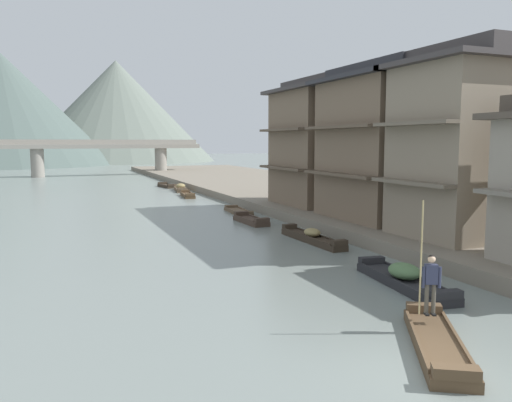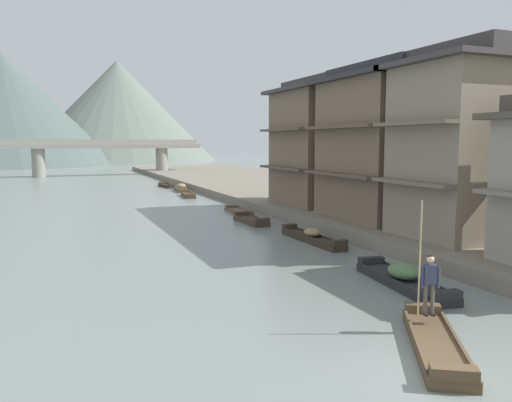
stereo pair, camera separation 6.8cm
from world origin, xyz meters
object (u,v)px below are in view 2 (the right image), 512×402
Objects in this scene: boat_moored_far at (181,188)px; boat_midriver_upstream at (312,237)px; boat_midriver_drifting at (404,279)px; house_waterfront_narrow at (324,143)px; house_waterfront_tall at (378,143)px; boatman_person at (429,277)px; boat_upstream_distant at (251,220)px; house_waterfront_second at (465,144)px; boat_moored_second at (188,195)px; boat_moored_nearest at (168,186)px; boat_moored_third at (239,211)px; stone_bridge at (102,152)px; boat_foreground_poled at (436,344)px.

boat_moored_far reaches higher than boat_midriver_upstream.
boat_midriver_drifting is 19.71m from house_waterfront_narrow.
boat_midriver_upstream is at bearing -157.70° from house_waterfront_tall.
boatman_person is 0.86× the size of boat_upstream_distant.
house_waterfront_second is at bearing 33.16° from boat_midriver_drifting.
house_waterfront_second and house_waterfront_narrow have the same top height.
boat_moored_second is 5.86m from boat_moored_far.
boat_moored_second is at bearing 85.84° from boatman_person.
boat_moored_nearest is 10.74m from boat_moored_second.
boat_moored_third is 19.79m from boat_midriver_drifting.
boat_midriver_upstream is at bearing -121.83° from house_waterfront_narrow.
house_waterfront_tall is at bearing -79.57° from stone_bridge.
boat_moored_nearest is at bearing 86.28° from boatman_person.
boatman_person is 16.97m from house_waterfront_tall.
house_waterfront_second reaches higher than boat_moored_nearest.
boat_moored_far is at bearing 89.68° from boat_moored_third.
boat_moored_far is (0.75, 5.81, 0.11)m from boat_moored_second.
boat_moored_nearest is 0.42× the size of house_waterfront_narrow.
house_waterfront_second is 61.94m from stone_bridge.
stone_bridge is (-4.77, 23.01, 3.41)m from boat_moored_nearest.
boat_foreground_poled is 1.18× the size of boat_moored_nearest.
boat_upstream_distant is at bearing 82.82° from boatman_person.
house_waterfront_tall reaches higher than boat_moored_far.
boat_foreground_poled reaches higher than boat_moored_third.
house_waterfront_tall is at bearing -79.44° from boat_moored_far.
house_waterfront_second reaches higher than boatman_person.
house_waterfront_tall is 7.42m from house_waterfront_narrow.
boatman_person is at bearing -120.04° from house_waterfront_tall.
boatman_person is 12.66m from boat_midriver_upstream.
house_waterfront_tall is (5.10, -9.24, 4.80)m from boat_moored_third.
boatman_person is 0.82× the size of boat_moored_second.
house_waterfront_tall is at bearing -61.11° from boat_moored_third.
boat_moored_second is at bearing 85.06° from boat_foreground_poled.
boat_moored_third is 1.13× the size of boat_upstream_distant.
boatman_person is at bearing -97.18° from boat_upstream_distant.
stone_bridge is (-1.76, 69.15, 2.06)m from boatman_person.
boat_midriver_upstream is at bearing -88.84° from boat_moored_second.
boat_moored_nearest is 0.85× the size of boat_moored_far.
boatman_person reaches higher than boat_upstream_distant.
boat_foreground_poled is at bearing -94.34° from boat_moored_nearest.
boat_moored_nearest is 0.42× the size of house_waterfront_second.
boat_moored_second is 0.71× the size of boat_midriver_drifting.
boat_midriver_upstream reaches higher than boat_moored_nearest.
boat_midriver_upstream is (-0.28, -28.99, -0.05)m from boat_moored_far.
boat_midriver_drifting is at bearing -92.95° from boat_moored_third.
boat_foreground_poled is at bearing -94.94° from boat_moored_second.
boat_midriver_upstream is 6.86m from boat_upstream_distant.
house_waterfront_narrow is at bearing 69.30° from boat_midriver_drifting.
house_waterfront_second is (5.69, -4.10, 4.70)m from boat_midriver_upstream.
boat_moored_third is at bearing 162.17° from house_waterfront_narrow.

